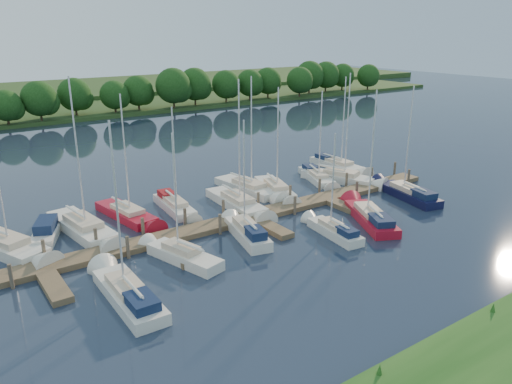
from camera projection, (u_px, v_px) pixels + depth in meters
ground at (315, 254)px, 34.27m from camera, size 260.00×260.00×0.00m
dock at (255, 219)px, 39.90m from camera, size 40.00×6.00×0.40m
mooring_pilings at (247, 211)px, 40.65m from camera, size 38.24×2.84×2.00m
far_shore at (47, 109)px, 92.59m from camera, size 180.00×30.00×0.60m
distant_hill at (20, 93)px, 111.93m from camera, size 220.00×40.00×1.40m
treeline at (62, 97)px, 81.02m from camera, size 147.63×9.88×8.16m
sailboat_n_0 at (7, 249)px, 34.41m from camera, size 5.14×9.13×11.87m
motorboat at (46, 233)px, 36.77m from camera, size 3.44×5.64×1.68m
sailboat_n_2 at (85, 230)px, 37.51m from camera, size 3.29×9.62×12.15m
sailboat_n_3 at (129, 216)px, 40.45m from camera, size 2.95×8.33×10.46m
sailboat_n_4 at (175, 207)px, 42.22m from camera, size 2.22×7.20×9.24m
sailboat_n_5 at (238, 205)px, 42.93m from camera, size 2.58×8.95×11.34m
sailboat_n_6 at (250, 189)px, 47.00m from camera, size 2.83×8.87×11.16m
sailboat_n_7 at (276, 191)px, 46.62m from camera, size 3.85×8.04×10.26m
sailboat_n_8 at (317, 178)px, 50.54m from camera, size 3.80×7.35×9.37m
sailboat_n_9 at (342, 179)px, 50.16m from camera, size 4.62×8.64×11.20m
sailboat_n_10 at (339, 166)px, 54.93m from camera, size 1.97×8.11×10.32m
sailboat_s_0 at (127, 294)px, 28.41m from camera, size 2.07×8.33×10.68m
sailboat_s_1 at (181, 257)px, 33.19m from camera, size 3.14×6.93×9.06m
sailboat_s_2 at (247, 233)px, 36.79m from camera, size 2.93×6.98×9.19m
sailboat_s_3 at (333, 231)px, 37.24m from camera, size 2.05×6.21×8.04m
sailboat_s_4 at (369, 217)px, 39.97m from camera, size 5.03×8.22×10.77m
sailboat_s_5 at (407, 194)px, 45.52m from camera, size 3.29×8.21×10.46m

